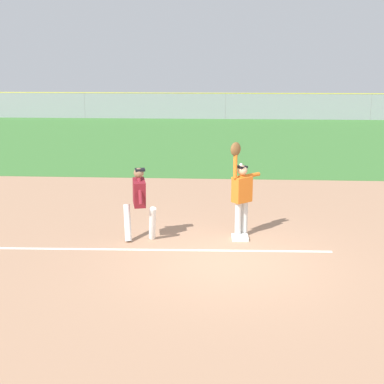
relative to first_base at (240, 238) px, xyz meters
The scene contains 12 objects.
ground_plane 1.45m from the first_base, 102.98° to the right, with size 81.01×81.01×0.00m, color tan.
outfield_grass 16.25m from the first_base, 91.15° to the left, with size 40.57×19.62×0.01m, color #3D7533.
chalk_foul_line 4.10m from the first_base, 167.32° to the right, with size 12.00×0.10×0.01m, color white.
first_base is the anchor object (origin of this frame).
fielder 1.10m from the first_base, 86.25° to the left, with size 0.76×0.66×2.28m.
runner 2.52m from the first_base, behind, with size 0.83×0.84×1.72m.
baseball 1.72m from the first_base, 97.17° to the left, with size 0.07×0.07×0.07m, color white.
outfield_fence 26.07m from the first_base, 90.72° to the left, with size 40.65×0.08×1.85m.
parked_car_green 31.11m from the first_base, 109.96° to the left, with size 4.41×2.14×1.25m.
parked_car_tan 29.46m from the first_base, 99.45° to the left, with size 4.59×2.51×1.25m.
parked_car_black 28.82m from the first_base, 89.08° to the left, with size 4.59×2.51×1.25m.
parked_car_silver 29.33m from the first_base, 77.89° to the left, with size 4.46×2.22×1.25m.
Camera 1 is at (-0.09, -10.33, 4.07)m, focal length 49.29 mm.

